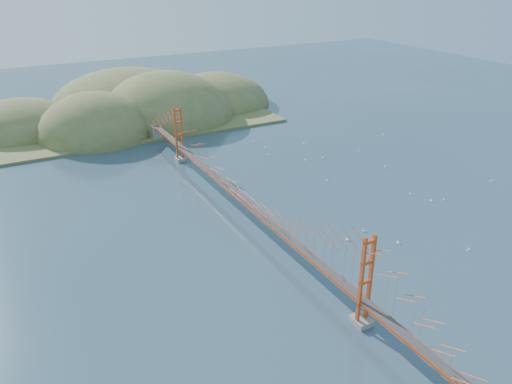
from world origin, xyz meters
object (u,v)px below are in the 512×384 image
sailboat_1 (323,157)px  sailboat_0 (347,239)px  bridge (244,179)px  sailboat_2 (468,250)px

sailboat_1 → sailboat_0: 34.93m
bridge → sailboat_1: size_ratio=141.26×
sailboat_2 → sailboat_0: 17.58m
bridge → sailboat_0: 18.74m
sailboat_0 → sailboat_1: bearing=60.7°
sailboat_2 → sailboat_0: size_ratio=0.84×
bridge → sailboat_0: bridge is taller
sailboat_1 → bridge: bearing=-149.0°
sailboat_2 → bridge: bearing=134.4°
sailboat_1 → sailboat_0: bearing=-119.3°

